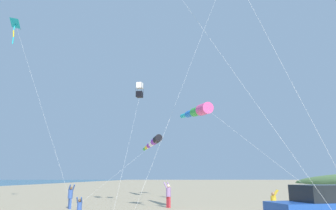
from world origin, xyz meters
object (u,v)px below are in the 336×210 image
person_adult_flyer (70,195)px  parked_car (324,207)px  person_child_green_jacket (79,208)px  person_child_grey_jacket (168,194)px  kite_windsock_checkered_midright (198,111)px  person_bystander_far (274,202)px  kite_box_white_trailing (140,90)px  kite_delta_yellow_midlevel (16,24)px  kite_windsock_small_distant (153,142)px

person_adult_flyer → parked_car: bearing=-34.8°
person_child_green_jacket → person_child_grey_jacket: size_ratio=0.66×
person_child_green_jacket → kite_windsock_checkered_midright: bearing=35.0°
person_adult_flyer → person_bystander_far: bearing=-21.2°
kite_box_white_trailing → kite_windsock_checkered_midright: bearing=-45.6°
parked_car → person_bystander_far: (-0.66, 4.36, -0.13)m
person_adult_flyer → kite_delta_yellow_midlevel: size_ratio=0.10×
person_child_grey_jacket → kite_box_white_trailing: 8.87m
kite_windsock_small_distant → person_adult_flyer: bearing=-109.7°
kite_windsock_checkered_midright → person_child_green_jacket: bearing=-145.0°
parked_car → person_child_grey_jacket: bearing=122.3°
kite_windsock_small_distant → kite_box_white_trailing: bearing=-92.7°
person_child_grey_jacket → kite_box_white_trailing: bearing=148.2°
kite_windsock_small_distant → kite_delta_yellow_midlevel: 18.96m
kite_delta_yellow_midlevel → kite_box_white_trailing: bearing=-2.5°
person_child_green_jacket → kite_windsock_checkered_midright: kite_windsock_checkered_midright is taller
person_child_green_jacket → person_bystander_far: size_ratio=0.81×
person_bystander_far → kite_box_white_trailing: size_ratio=0.15×
kite_windsock_small_distant → person_child_grey_jacket: bearing=-81.7°
parked_car → kite_delta_yellow_midlevel: 28.13m
person_bystander_far → kite_box_white_trailing: kite_box_white_trailing is taller
kite_delta_yellow_midlevel → person_child_green_jacket: bearing=-45.2°
person_bystander_far → kite_box_white_trailing: bearing=138.0°
person_child_green_jacket → person_bystander_far: 10.37m
parked_car → person_child_grey_jacket: (-6.50, 10.30, 0.04)m
person_child_green_jacket → person_child_grey_jacket: person_child_grey_jacket is taller
person_adult_flyer → kite_windsock_small_distant: 15.86m
kite_windsock_small_distant → person_child_green_jacket: bearing=-96.9°
kite_windsock_checkered_midright → kite_box_white_trailing: size_ratio=1.21×
parked_car → kite_delta_yellow_midlevel: size_ratio=0.28×
person_bystander_far → kite_windsock_small_distant: 21.26m
person_bystander_far → kite_windsock_checkered_midright: (-3.81, 2.88, 5.75)m
parked_car → kite_delta_yellow_midlevel: (-20.45, 12.33, 14.87)m
kite_windsock_small_distant → kite_box_white_trailing: size_ratio=1.68×
person_child_green_jacket → kite_delta_yellow_midlevel: (-9.54, 9.60, 15.16)m
kite_delta_yellow_midlevel → kite_windsock_checkered_midright: 19.15m
person_child_green_jacket → kite_windsock_small_distant: bearing=83.1°
parked_car → kite_box_white_trailing: size_ratio=0.46×
kite_delta_yellow_midlevel → person_bystander_far: bearing=-21.9°
kite_windsock_small_distant → kite_box_white_trailing: (-0.54, -11.59, 3.15)m
parked_car → kite_windsock_small_distant: (-8.42, 23.41, 5.27)m
person_adult_flyer → kite_windsock_checkered_midright: 10.81m
person_child_grey_jacket → person_adult_flyer: bearing=-172.1°
person_child_green_jacket → kite_box_white_trailing: size_ratio=0.12×
person_child_green_jacket → kite_delta_yellow_midlevel: bearing=134.8°
person_child_green_jacket → person_child_grey_jacket: bearing=59.8°
person_adult_flyer → kite_windsock_small_distant: kite_windsock_small_distant is taller
person_child_grey_jacket → kite_box_white_trailing: kite_box_white_trailing is taller
person_child_grey_jacket → kite_windsock_checkered_midright: size_ratio=0.15×
person_child_green_jacket → person_bystander_far: bearing=9.0°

